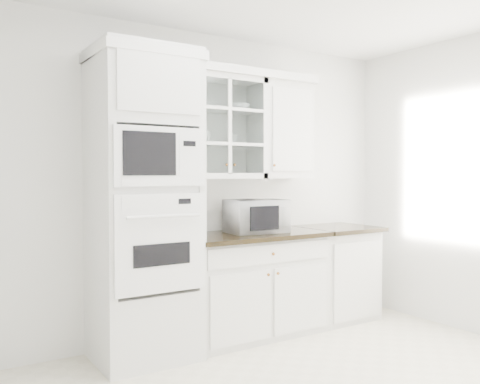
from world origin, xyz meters
TOP-DOWN VIEW (x-y plane):
  - room_shell at (0.00, 0.43)m, footprint 4.00×3.50m
  - oven_column at (-0.75, 1.42)m, footprint 0.76×0.68m
  - base_cabinet_run at (0.28, 1.45)m, footprint 1.32×0.67m
  - extra_base_cabinet at (1.28, 1.45)m, footprint 0.72×0.67m
  - upper_cabinet_glass at (0.03, 1.58)m, footprint 0.80×0.33m
  - upper_cabinet_solid at (0.71, 1.58)m, footprint 0.55×0.33m
  - crown_molding at (-0.07, 1.56)m, footprint 2.14×0.38m
  - countertop_microwave at (0.31, 1.44)m, footprint 0.55×0.48m
  - bowl_a at (-0.12, 1.58)m, footprint 0.19×0.19m
  - bowl_b at (0.23, 1.59)m, footprint 0.21×0.21m
  - cup_a at (-0.13, 1.60)m, footprint 0.14×0.14m
  - cup_b at (0.17, 1.60)m, footprint 0.10×0.10m

SIDE VIEW (x-z plane):
  - base_cabinet_run at x=0.28m, z-range 0.00..0.92m
  - extra_base_cabinet at x=1.28m, z-range 0.00..0.92m
  - countertop_microwave at x=0.31m, z-range 0.92..1.22m
  - oven_column at x=-0.75m, z-range 0.00..2.40m
  - cup_b at x=0.17m, z-range 1.71..1.80m
  - cup_a at x=-0.13m, z-range 1.71..1.81m
  - room_shell at x=0.00m, z-range 0.43..3.13m
  - upper_cabinet_glass at x=0.03m, z-range 1.40..2.30m
  - upper_cabinet_solid at x=0.71m, z-range 1.40..2.30m
  - bowl_a at x=-0.12m, z-range 2.01..2.06m
  - bowl_b at x=0.23m, z-range 2.01..2.07m
  - crown_molding at x=-0.07m, z-range 2.30..2.37m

